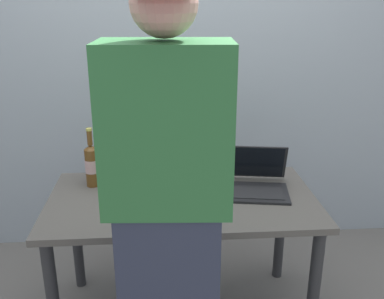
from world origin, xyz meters
TOP-DOWN VIEW (x-y plane):
  - desk at (0.00, 0.00)m, footprint 1.32×0.71m
  - laptop at (0.37, 0.07)m, footprint 0.40×0.37m
  - beer_bottle_brown at (-0.43, 0.28)m, footprint 0.06×0.06m
  - beer_bottle_dark at (-0.33, 0.17)m, footprint 0.08×0.08m
  - beer_bottle_amber at (-0.46, 0.18)m, footprint 0.07×0.07m
  - person_figure at (-0.08, -0.56)m, footprint 0.45×0.31m
  - coffee_mug at (-0.14, -0.13)m, footprint 0.11×0.08m
  - back_wall at (0.00, 0.85)m, footprint 6.00×0.10m

SIDE VIEW (x-z plane):
  - desk at x=0.00m, z-range 0.26..0.96m
  - laptop at x=0.37m, z-range 0.64..0.85m
  - coffee_mug at x=-0.14m, z-range 0.70..0.79m
  - beer_bottle_brown at x=-0.43m, z-range 0.66..0.97m
  - beer_bottle_dark at x=-0.33m, z-range 0.66..0.97m
  - beer_bottle_amber at x=-0.46m, z-range 0.66..0.97m
  - person_figure at x=-0.08m, z-range 0.01..1.77m
  - back_wall at x=0.00m, z-range 0.00..2.60m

